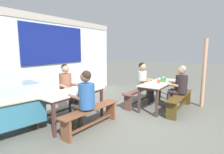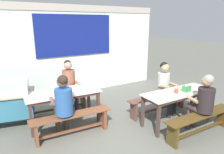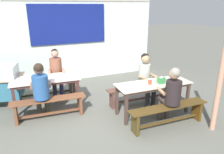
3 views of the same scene
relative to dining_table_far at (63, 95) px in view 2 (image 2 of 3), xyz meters
The scene contains 15 objects.
ground_plane 1.59m from the dining_table_far, 50.58° to the right, with size 40.00×40.00×0.00m, color #616258.
backdrop_wall 2.19m from the dining_table_far, 63.46° to the left, with size 6.18×0.23×2.76m.
dining_table_far is the anchor object (origin of this frame).
dining_table_near 2.59m from the dining_table_far, 31.32° to the right, with size 1.77×0.67×0.76m.
bench_far_back 0.72m from the dining_table_far, 86.59° to the left, with size 1.61×0.41×0.46m.
bench_far_front 0.72m from the dining_table_far, 93.41° to the right, with size 1.65×0.40×0.46m.
bench_near_back 2.37m from the dining_table_far, 18.20° to the right, with size 1.79×0.31×0.46m.
bench_near_front 2.96m from the dining_table_far, 41.76° to the right, with size 1.78×0.35×0.46m.
person_center_facing 0.64m from the dining_table_far, 56.55° to the left, with size 0.46×0.54×1.34m.
person_near_front 2.96m from the dining_table_far, 39.82° to the right, with size 0.46×0.53×1.28m.
person_right_near_table 2.47m from the dining_table_far, 18.98° to the right, with size 0.42×0.53×1.31m.
person_left_back_turned 0.57m from the dining_table_far, 106.80° to the right, with size 0.47×0.55×1.30m.
tissue_box 2.76m from the dining_table_far, 30.99° to the right, with size 0.16×0.12×0.16m.
condiment_jar 2.50m from the dining_table_far, 33.27° to the right, with size 0.08×0.08×0.13m.
soup_bowl 0.19m from the dining_table_far, behind, with size 0.13×0.13×0.04m, color silver.
Camera 2 is at (-2.18, -3.08, 2.25)m, focal length 32.41 mm.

